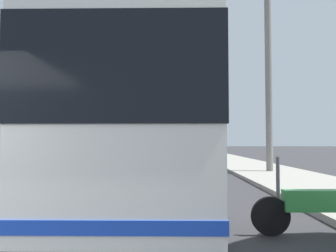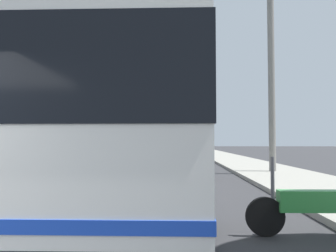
% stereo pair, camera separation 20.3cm
% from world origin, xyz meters
% --- Properties ---
extents(sidewalk_curb, '(110.00, 3.60, 0.14)m').
position_xyz_m(sidewalk_curb, '(10.00, -7.51, 0.07)').
color(sidewalk_curb, gray).
rests_on(sidewalk_curb, ground).
extents(lane_divider_line, '(110.00, 0.16, 0.01)m').
position_xyz_m(lane_divider_line, '(10.00, 0.00, 0.00)').
color(lane_divider_line, silver).
rests_on(lane_divider_line, ground).
extents(coach_bus, '(12.24, 2.57, 3.44)m').
position_xyz_m(coach_bus, '(7.47, -2.29, 1.95)').
color(coach_bus, silver).
rests_on(coach_bus, ground).
extents(motorcycle_by_tree, '(0.24, 2.29, 1.26)m').
position_xyz_m(motorcycle_by_tree, '(3.30, -5.27, 0.47)').
color(motorcycle_by_tree, black).
rests_on(motorcycle_by_tree, ground).
extents(car_behind_bus, '(4.35, 2.00, 1.55)m').
position_xyz_m(car_behind_bus, '(31.05, -2.31, 0.73)').
color(car_behind_bus, red).
rests_on(car_behind_bus, ground).
extents(car_far_distant, '(4.19, 1.94, 1.53)m').
position_xyz_m(car_far_distant, '(25.92, -2.39, 0.73)').
color(car_far_distant, red).
rests_on(car_far_distant, ground).
extents(car_oncoming, '(4.60, 2.03, 1.46)m').
position_xyz_m(car_oncoming, '(51.15, 2.58, 0.69)').
color(car_oncoming, red).
rests_on(car_oncoming, ground).
extents(car_ahead_same_lane, '(4.43, 1.95, 1.47)m').
position_xyz_m(car_ahead_same_lane, '(32.81, 3.11, 0.71)').
color(car_ahead_same_lane, gray).
rests_on(car_ahead_same_lane, ground).
extents(utility_pole, '(0.31, 0.31, 8.92)m').
position_xyz_m(utility_pole, '(13.78, -7.47, 4.46)').
color(utility_pole, slate).
rests_on(utility_pole, ground).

